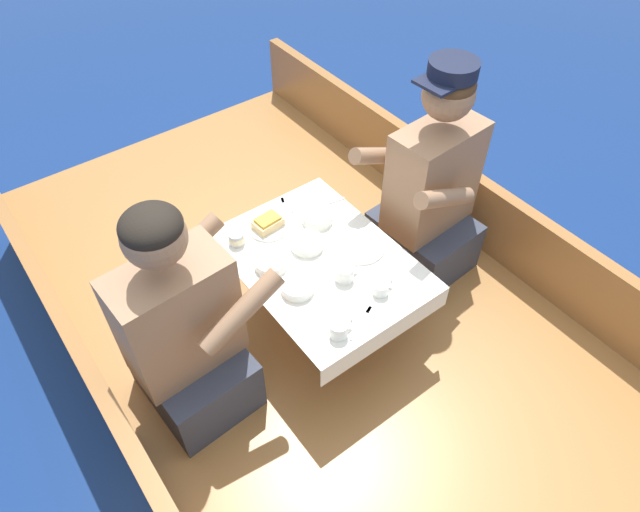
% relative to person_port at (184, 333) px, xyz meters
% --- Properties ---
extents(ground_plane, '(60.00, 60.00, 0.00)m').
position_rel_person_port_xyz_m(ground_plane, '(0.61, 0.05, -0.71)').
color(ground_plane, navy).
extents(boat_deck, '(1.94, 3.42, 0.32)m').
position_rel_person_port_xyz_m(boat_deck, '(0.61, 0.05, -0.55)').
color(boat_deck, '#9E6B38').
rests_on(boat_deck, ground_plane).
extents(gunwale_port, '(0.06, 3.42, 0.36)m').
position_rel_person_port_xyz_m(gunwale_port, '(-0.33, 0.05, -0.21)').
color(gunwale_port, '#936033').
rests_on(gunwale_port, boat_deck).
extents(gunwale_starboard, '(0.06, 3.42, 0.36)m').
position_rel_person_port_xyz_m(gunwale_starboard, '(1.55, 0.05, -0.21)').
color(gunwale_starboard, '#936033').
rests_on(gunwale_starboard, boat_deck).
extents(cockpit_table, '(0.62, 0.84, 0.39)m').
position_rel_person_port_xyz_m(cockpit_table, '(0.61, 0.00, -0.05)').
color(cockpit_table, '#B2B2B7').
rests_on(cockpit_table, boat_deck).
extents(person_port, '(0.54, 0.46, 0.99)m').
position_rel_person_port_xyz_m(person_port, '(0.00, 0.00, 0.00)').
color(person_port, '#333847').
rests_on(person_port, boat_deck).
extents(person_starboard, '(0.54, 0.47, 1.05)m').
position_rel_person_port_xyz_m(person_starboard, '(1.22, 0.00, 0.03)').
color(person_starboard, '#333847').
rests_on(person_starboard, boat_deck).
extents(plate_sandwich, '(0.17, 0.17, 0.01)m').
position_rel_person_port_xyz_m(plate_sandwich, '(0.54, 0.28, -0.00)').
color(plate_sandwich, silver).
rests_on(plate_sandwich, cockpit_table).
extents(plate_bread, '(0.21, 0.21, 0.01)m').
position_rel_person_port_xyz_m(plate_bread, '(0.78, -0.04, -0.00)').
color(plate_bread, silver).
rests_on(plate_bread, cockpit_table).
extents(sandwich, '(0.13, 0.09, 0.05)m').
position_rel_person_port_xyz_m(sandwich, '(0.54, 0.28, 0.03)').
color(sandwich, '#E0BC7F').
rests_on(sandwich, plate_sandwich).
extents(bowl_port_near, '(0.13, 0.13, 0.04)m').
position_rel_person_port_xyz_m(bowl_port_near, '(0.61, 0.09, 0.02)').
color(bowl_port_near, silver).
rests_on(bowl_port_near, cockpit_table).
extents(bowl_starboard_near, '(0.13, 0.13, 0.04)m').
position_rel_person_port_xyz_m(bowl_starboard_near, '(0.74, 0.19, 0.02)').
color(bowl_starboard_near, silver).
rests_on(bowl_starboard_near, cockpit_table).
extents(bowl_center_far, '(0.13, 0.13, 0.04)m').
position_rel_person_port_xyz_m(bowl_center_far, '(0.44, -0.08, 0.02)').
color(bowl_center_far, silver).
rests_on(bowl_center_far, cockpit_table).
extents(bowl_port_far, '(0.13, 0.13, 0.04)m').
position_rel_person_port_xyz_m(bowl_port_far, '(0.43, 0.09, 0.02)').
color(bowl_port_far, silver).
rests_on(bowl_port_far, cockpit_table).
extents(coffee_cup_port, '(0.09, 0.06, 0.05)m').
position_rel_person_port_xyz_m(coffee_cup_port, '(0.69, -0.28, 0.02)').
color(coffee_cup_port, silver).
rests_on(coffee_cup_port, cockpit_table).
extents(coffee_cup_starboard, '(0.10, 0.07, 0.06)m').
position_rel_person_port_xyz_m(coffee_cup_starboard, '(0.63, -0.14, 0.03)').
color(coffee_cup_starboard, silver).
rests_on(coffee_cup_starboard, cockpit_table).
extents(coffee_cup_center, '(0.10, 0.07, 0.06)m').
position_rel_person_port_xyz_m(coffee_cup_center, '(0.44, -0.33, 0.03)').
color(coffee_cup_center, silver).
rests_on(coffee_cup_center, cockpit_table).
extents(tin_can, '(0.07, 0.07, 0.05)m').
position_rel_person_port_xyz_m(tin_can, '(0.39, 0.28, 0.02)').
color(tin_can, silver).
rests_on(tin_can, cockpit_table).
extents(utensil_knife_port, '(0.13, 0.13, 0.00)m').
position_rel_person_port_xyz_m(utensil_knife_port, '(0.76, 0.30, -0.00)').
color(utensil_knife_port, silver).
rests_on(utensil_knife_port, cockpit_table).
extents(utensil_fork_starboard, '(0.09, 0.16, 0.00)m').
position_rel_person_port_xyz_m(utensil_fork_starboard, '(0.67, 0.34, -0.00)').
color(utensil_fork_starboard, silver).
rests_on(utensil_fork_starboard, cockpit_table).
extents(utensil_knife_starboard, '(0.10, 0.15, 0.00)m').
position_rel_person_port_xyz_m(utensil_knife_starboard, '(0.83, 0.13, -0.00)').
color(utensil_knife_starboard, silver).
rests_on(utensil_knife_starboard, cockpit_table).
extents(utensil_fork_port, '(0.16, 0.09, 0.00)m').
position_rel_person_port_xyz_m(utensil_fork_port, '(0.55, -0.34, -0.00)').
color(utensil_fork_port, silver).
rests_on(utensil_fork_port, cockpit_table).
extents(utensil_spoon_starboard, '(0.10, 0.15, 0.01)m').
position_rel_person_port_xyz_m(utensil_spoon_starboard, '(0.68, 0.27, -0.00)').
color(utensil_spoon_starboard, silver).
rests_on(utensil_spoon_starboard, cockpit_table).
extents(utensil_spoon_center, '(0.17, 0.05, 0.01)m').
position_rel_person_port_xyz_m(utensil_spoon_center, '(0.81, 0.26, -0.00)').
color(utensil_spoon_center, silver).
rests_on(utensil_spoon_center, cockpit_table).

